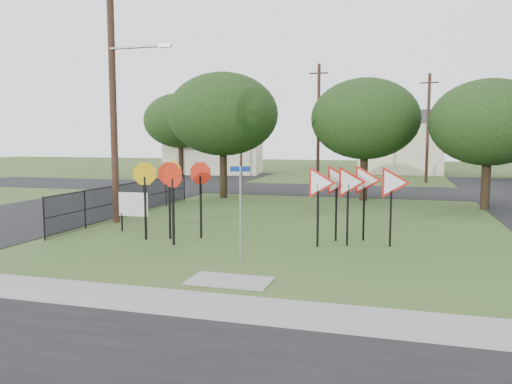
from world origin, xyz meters
TOP-DOWN VIEW (x-y plane):
  - ground at (0.00, 0.00)m, footprint 140.00×140.00m
  - sidewalk at (0.00, -4.20)m, footprint 30.00×1.60m
  - planting_strip at (0.00, -5.40)m, footprint 30.00×0.80m
  - street_left at (-12.00, 10.00)m, footprint 8.00×50.00m
  - street_far at (0.00, 20.00)m, footprint 60.00×8.00m
  - curb_pad at (0.00, -2.40)m, footprint 2.00×1.20m
  - street_name_sign at (-0.32, -0.51)m, footprint 0.54×0.18m
  - stop_sign_cluster at (-3.56, 1.99)m, footprint 2.51×2.11m
  - yield_sign_cluster at (2.42, 2.81)m, footprint 3.38×1.62m
  - info_board at (-5.52, 2.79)m, footprint 1.17×0.05m
  - utility_pole_main at (-7.24, 4.50)m, footprint 3.55×0.33m
  - far_pole_a at (-2.00, 24.00)m, footprint 1.40×0.24m
  - far_pole_b at (6.00, 28.00)m, footprint 1.40×0.24m
  - far_pole_c at (-10.00, 30.00)m, footprint 1.40×0.24m
  - fence_run at (-7.60, 6.25)m, footprint 0.05×11.55m
  - house_left at (-14.00, 34.00)m, footprint 10.58×8.88m
  - house_mid at (4.00, 40.00)m, footprint 8.40×8.40m
  - tree_near_left at (-6.00, 14.00)m, footprint 6.40×6.40m
  - tree_near_mid at (2.00, 15.00)m, footprint 6.00×6.00m
  - tree_near_right at (8.00, 13.00)m, footprint 5.60×5.60m
  - tree_far_left at (-16.00, 30.00)m, footprint 6.80×6.80m

SIDE VIEW (x-z plane):
  - ground at x=0.00m, z-range 0.00..0.00m
  - planting_strip at x=0.00m, z-range 0.00..0.02m
  - sidewalk at x=0.00m, z-range 0.00..0.02m
  - street_left at x=-12.00m, z-range 0.00..0.02m
  - street_far at x=0.00m, z-range 0.00..0.02m
  - curb_pad at x=0.00m, z-range 0.00..0.02m
  - fence_run at x=-7.60m, z-range 0.03..1.53m
  - info_board at x=-5.52m, z-range 0.24..1.71m
  - street_name_sign at x=-0.32m, z-range 0.22..2.90m
  - yield_sign_cluster at x=2.42m, z-range 0.61..3.25m
  - stop_sign_cluster at x=-3.56m, z-range 0.63..3.30m
  - house_mid at x=4.00m, z-range 0.05..6.25m
  - house_left at x=-14.00m, z-range 0.05..7.25m
  - tree_near_right at x=8.00m, z-range 1.06..7.39m
  - far_pole_b at x=6.00m, z-range 0.10..8.60m
  - tree_near_mid at x=2.00m, z-range 1.14..7.94m
  - far_pole_a at x=-2.00m, z-range 0.10..9.10m
  - far_pole_c at x=-10.00m, z-range 0.10..9.10m
  - tree_near_left at x=-6.00m, z-range 1.22..8.49m
  - tree_far_left at x=-16.00m, z-range 1.31..9.04m
  - utility_pole_main at x=-7.24m, z-range 0.21..10.21m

